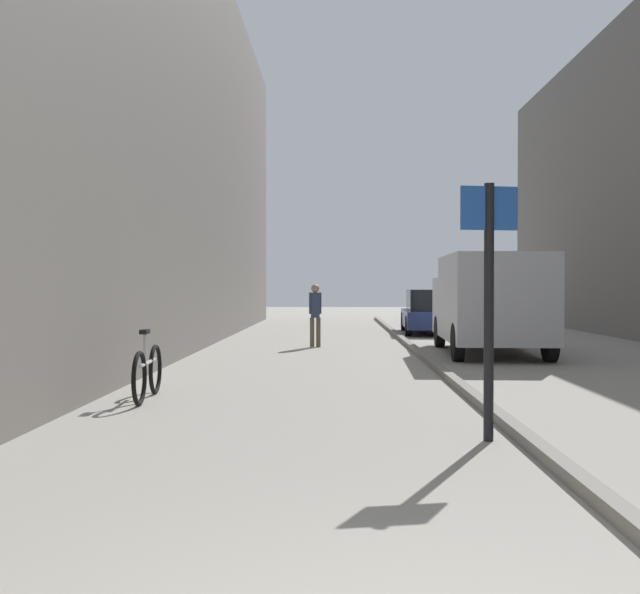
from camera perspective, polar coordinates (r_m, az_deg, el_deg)
ground_plane at (r=14.65m, az=2.44°, el=-5.28°), size 80.00×80.00×0.00m
building_facade_left at (r=15.91m, az=-17.99°, el=15.08°), size 3.53×40.00×10.97m
kerb_strip at (r=14.76m, az=8.60°, el=-5.01°), size 0.16×40.00×0.12m
pedestrian_main_foreground at (r=18.76m, az=-0.37°, el=-1.08°), size 0.32×0.21×1.61m
delivery_van at (r=17.34m, az=13.02°, el=-0.30°), size 2.26×5.18×2.26m
parked_car at (r=24.51m, az=8.63°, el=-1.15°), size 1.99×4.27×1.45m
street_sign_post at (r=7.58m, az=12.99°, el=0.68°), size 0.59×0.14×2.60m
bicycle_leaning at (r=10.41m, az=-13.24°, el=-5.70°), size 0.14×1.77×0.98m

